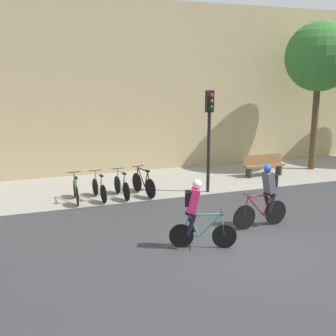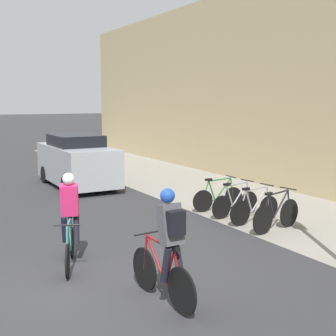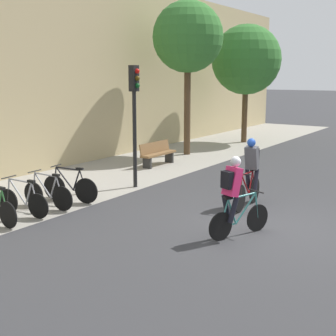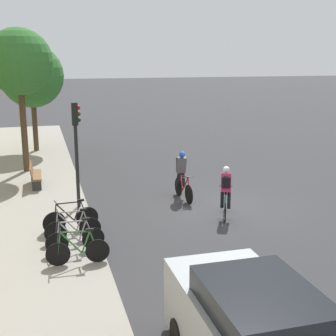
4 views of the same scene
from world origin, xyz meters
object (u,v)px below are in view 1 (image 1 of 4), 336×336
parked_bike_3 (144,184)px  bench (263,165)px  cyclist_pink (196,211)px  parked_bike_1 (99,188)px  parked_bike_2 (122,186)px  parked_bike_0 (76,191)px  traffic_light_pole (209,123)px  cyclist_grey (266,194)px

parked_bike_3 → bench: size_ratio=0.91×
cyclist_pink → parked_bike_1: size_ratio=1.09×
parked_bike_1 → parked_bike_3: parked_bike_3 is taller
parked_bike_2 → bench: (6.41, 1.05, 0.09)m
parked_bike_0 → traffic_light_pole: traffic_light_pole is taller
parked_bike_1 → parked_bike_3: 1.59m
parked_bike_1 → cyclist_grey: bearing=-47.2°
parked_bike_2 → parked_bike_3: bearing=0.0°
parked_bike_0 → parked_bike_3: parked_bike_3 is taller
parked_bike_3 → traffic_light_pole: (2.33, -0.44, 2.13)m
parked_bike_3 → parked_bike_2: bearing=-180.0°
parked_bike_0 → parked_bike_3: size_ratio=0.96×
parked_bike_1 → parked_bike_3: bearing=0.0°
parked_bike_1 → parked_bike_2: 0.79m
parked_bike_3 → bench: 5.71m
cyclist_grey → parked_bike_3: cyclist_grey is taller
cyclist_grey → bench: size_ratio=0.98×
cyclist_pink → parked_bike_2: (-0.65, 4.94, -0.56)m
parked_bike_3 → traffic_light_pole: size_ratio=0.46×
cyclist_pink → parked_bike_3: 4.97m
parked_bike_2 → bench: 6.49m
cyclist_grey → traffic_light_pole: (0.01, 3.78, 1.59)m
cyclist_pink → traffic_light_pole: traffic_light_pole is taller
cyclist_pink → parked_bike_3: (0.15, 4.94, -0.54)m
parked_bike_0 → bench: 8.06m
parked_bike_2 → parked_bike_3: parked_bike_3 is taller
parked_bike_2 → cyclist_grey: bearing=-53.6°
traffic_light_pole → bench: (3.28, 1.48, -2.06)m
traffic_light_pole → parked_bike_3: bearing=169.4°
parked_bike_2 → traffic_light_pole: bearing=-7.9°
cyclist_pink → traffic_light_pole: size_ratio=0.48×
parked_bike_0 → parked_bike_2: parked_bike_2 is taller
parked_bike_0 → bench: parked_bike_0 is taller
cyclist_pink → parked_bike_1: 5.18m
cyclist_grey → parked_bike_2: size_ratio=1.11×
cyclist_pink → parked_bike_1: (-1.44, 4.94, -0.56)m
cyclist_grey → parked_bike_2: bearing=126.4°
parked_bike_0 → parked_bike_3: (2.38, 0.00, 0.02)m
parked_bike_1 → parked_bike_2: bearing=0.0°
cyclist_pink → bench: 8.32m
cyclist_grey → parked_bike_1: (-3.91, 4.22, -0.56)m
parked_bike_1 → traffic_light_pole: size_ratio=0.44×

